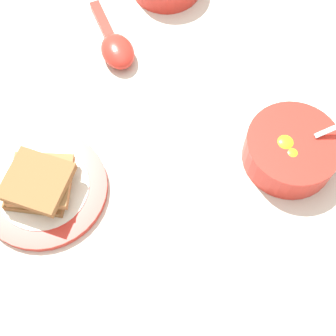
% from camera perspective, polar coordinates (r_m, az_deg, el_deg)
% --- Properties ---
extents(ground_plane, '(3.00, 3.00, 0.00)m').
position_cam_1_polar(ground_plane, '(0.76, -7.85, 7.03)').
color(ground_plane, beige).
extents(egg_bowl, '(0.14, 0.15, 0.08)m').
position_cam_1_polar(egg_bowl, '(0.71, 14.76, 2.16)').
color(egg_bowl, red).
rests_on(egg_bowl, ground_plane).
extents(toast_plate, '(0.19, 0.19, 0.01)m').
position_cam_1_polar(toast_plate, '(0.71, -14.85, -2.46)').
color(toast_plate, red).
rests_on(toast_plate, ground_plane).
extents(toast_sandwich, '(0.12, 0.12, 0.04)m').
position_cam_1_polar(toast_sandwich, '(0.68, -15.45, -1.72)').
color(toast_sandwich, brown).
rests_on(toast_sandwich, toast_plate).
extents(soup_spoon, '(0.16, 0.05, 0.03)m').
position_cam_1_polar(soup_spoon, '(0.82, -6.44, 14.48)').
color(soup_spoon, red).
rests_on(soup_spoon, ground_plane).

